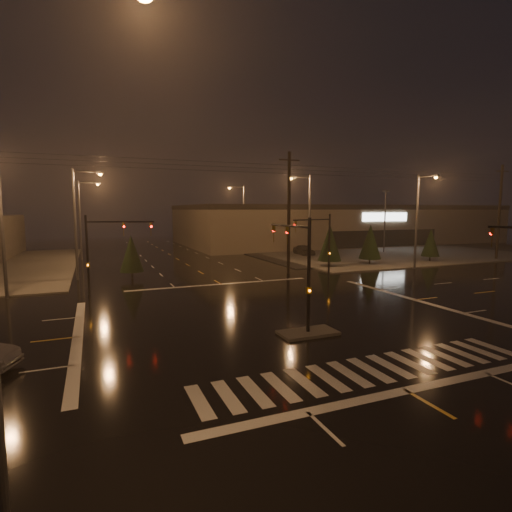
# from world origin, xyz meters

# --- Properties ---
(ground) EXTENTS (140.00, 140.00, 0.00)m
(ground) POSITION_xyz_m (0.00, 0.00, 0.00)
(ground) COLOR black
(ground) RESTS_ON ground
(sidewalk_ne) EXTENTS (36.00, 36.00, 0.12)m
(sidewalk_ne) POSITION_xyz_m (30.00, 30.00, 0.06)
(sidewalk_ne) COLOR #494741
(sidewalk_ne) RESTS_ON ground
(median_island) EXTENTS (3.00, 1.60, 0.15)m
(median_island) POSITION_xyz_m (0.00, -4.00, 0.07)
(median_island) COLOR #494741
(median_island) RESTS_ON ground
(crosswalk) EXTENTS (15.00, 2.60, 0.01)m
(crosswalk) POSITION_xyz_m (0.00, -9.00, 0.01)
(crosswalk) COLOR beige
(crosswalk) RESTS_ON ground
(stop_bar_near) EXTENTS (16.00, 0.50, 0.01)m
(stop_bar_near) POSITION_xyz_m (0.00, -11.00, 0.01)
(stop_bar_near) COLOR beige
(stop_bar_near) RESTS_ON ground
(stop_bar_far) EXTENTS (16.00, 0.50, 0.01)m
(stop_bar_far) POSITION_xyz_m (0.00, 11.00, 0.01)
(stop_bar_far) COLOR beige
(stop_bar_far) RESTS_ON ground
(parking_lot) EXTENTS (50.00, 24.00, 0.08)m
(parking_lot) POSITION_xyz_m (35.00, 28.00, 0.04)
(parking_lot) COLOR black
(parking_lot) RESTS_ON ground
(retail_building) EXTENTS (60.20, 28.30, 7.20)m
(retail_building) POSITION_xyz_m (35.00, 45.99, 3.84)
(retail_building) COLOR #6F5E4F
(retail_building) RESTS_ON ground
(signal_mast_median) EXTENTS (0.25, 4.59, 6.00)m
(signal_mast_median) POSITION_xyz_m (0.00, -3.07, 3.75)
(signal_mast_median) COLOR black
(signal_mast_median) RESTS_ON ground
(signal_mast_ne) EXTENTS (4.84, 1.86, 6.00)m
(signal_mast_ne) POSITION_xyz_m (9.50, 10.14, 3.79)
(signal_mast_ne) COLOR black
(signal_mast_ne) RESTS_ON ground
(signal_mast_nw) EXTENTS (4.84, 1.86, 6.00)m
(signal_mast_nw) POSITION_xyz_m (-9.50, 10.14, 3.79)
(signal_mast_nw) COLOR black
(signal_mast_nw) RESTS_ON ground
(streetlight_0) EXTENTS (2.77, 0.32, 10.00)m
(streetlight_0) POSITION_xyz_m (-11.18, -15.00, 5.80)
(streetlight_0) COLOR #38383A
(streetlight_0) RESTS_ON ground
(streetlight_1) EXTENTS (2.77, 0.32, 10.00)m
(streetlight_1) POSITION_xyz_m (-11.18, 18.00, 5.80)
(streetlight_1) COLOR #38383A
(streetlight_1) RESTS_ON ground
(streetlight_2) EXTENTS (2.77, 0.32, 10.00)m
(streetlight_2) POSITION_xyz_m (-11.18, 34.00, 5.80)
(streetlight_2) COLOR #38383A
(streetlight_2) RESTS_ON ground
(streetlight_3) EXTENTS (2.77, 0.32, 10.00)m
(streetlight_3) POSITION_xyz_m (11.18, 16.00, 5.80)
(streetlight_3) COLOR #38383A
(streetlight_3) RESTS_ON ground
(streetlight_4) EXTENTS (2.77, 0.32, 10.00)m
(streetlight_4) POSITION_xyz_m (11.18, 36.00, 5.80)
(streetlight_4) COLOR #38383A
(streetlight_4) RESTS_ON ground
(streetlight_5) EXTENTS (0.32, 2.77, 10.00)m
(streetlight_5) POSITION_xyz_m (-16.00, 11.18, 5.80)
(streetlight_5) COLOR #38383A
(streetlight_5) RESTS_ON ground
(streetlight_6) EXTENTS (0.32, 2.77, 10.00)m
(streetlight_6) POSITION_xyz_m (22.00, 11.18, 5.80)
(streetlight_6) COLOR #38383A
(streetlight_6) RESTS_ON ground
(utility_pole_1) EXTENTS (2.20, 0.32, 12.00)m
(utility_pole_1) POSITION_xyz_m (8.00, 14.00, 6.13)
(utility_pole_1) COLOR black
(utility_pole_1) RESTS_ON ground
(utility_pole_2) EXTENTS (2.20, 0.32, 12.00)m
(utility_pole_2) POSITION_xyz_m (38.00, 14.00, 6.13)
(utility_pole_2) COLOR black
(utility_pole_2) RESTS_ON ground
(conifer_0) EXTENTS (2.59, 2.59, 4.75)m
(conifer_0) POSITION_xyz_m (14.38, 16.42, 2.72)
(conifer_0) COLOR black
(conifer_0) RESTS_ON ground
(conifer_1) EXTENTS (2.54, 2.54, 4.68)m
(conifer_1) POSITION_xyz_m (19.76, 16.24, 2.69)
(conifer_1) COLOR black
(conifer_1) RESTS_ON ground
(conifer_2) EXTENTS (2.16, 2.16, 4.07)m
(conifer_2) POSITION_xyz_m (28.30, 15.53, 2.38)
(conifer_2) COLOR black
(conifer_2) RESTS_ON ground
(conifer_3) EXTENTS (2.15, 2.15, 4.07)m
(conifer_3) POSITION_xyz_m (-6.86, 16.59, 2.38)
(conifer_3) COLOR black
(conifer_3) RESTS_ON ground
(car_parked) EXTENTS (1.98, 4.45, 1.49)m
(car_parked) POSITION_xyz_m (17.35, 27.59, 0.74)
(car_parked) COLOR black
(car_parked) RESTS_ON ground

